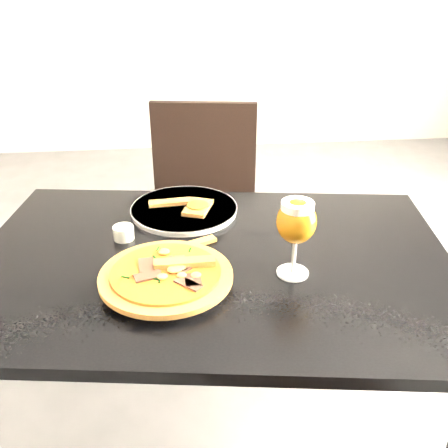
{
  "coord_description": "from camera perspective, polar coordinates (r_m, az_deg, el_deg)",
  "views": [
    {
      "loc": [
        -0.11,
        -1.09,
        1.41
      ],
      "look_at": [
        0.01,
        -0.01,
        0.83
      ],
      "focal_mm": 40.0,
      "sensor_mm": 36.0,
      "label": 1
    }
  ],
  "objects": [
    {
      "name": "pizza",
      "position": [
        1.15,
        -6.58,
        -5.75
      ],
      "size": [
        0.31,
        0.31,
        0.03
      ],
      "rotation": [
        0.0,
        0.0,
        -0.29
      ],
      "color": "#A15126",
      "rests_on": "plate_main"
    },
    {
      "name": "chair_far",
      "position": [
        1.97,
        -2.46,
        0.92
      ],
      "size": [
        0.49,
        0.49,
        0.94
      ],
      "rotation": [
        0.0,
        0.0,
        -0.15
      ],
      "color": "black",
      "rests_on": "ground"
    },
    {
      "name": "loose_crust",
      "position": [
        1.31,
        -3.28,
        -2.23
      ],
      "size": [
        0.12,
        0.07,
        0.01
      ],
      "primitive_type": "cube",
      "rotation": [
        0.0,
        0.0,
        0.42
      ],
      "color": "#A15126",
      "rests_on": "dining_table"
    },
    {
      "name": "crust_scraps",
      "position": [
        1.47,
        -4.03,
        2.13
      ],
      "size": [
        0.19,
        0.13,
        0.02
      ],
      "rotation": [
        0.0,
        0.0,
        0.53
      ],
      "color": "#A15126",
      "rests_on": "plate_second"
    },
    {
      "name": "plate_second",
      "position": [
        1.48,
        -4.57,
        1.67
      ],
      "size": [
        0.38,
        0.38,
        0.02
      ],
      "primitive_type": "cylinder",
      "rotation": [
        0.0,
        0.0,
        0.26
      ],
      "color": "silver",
      "rests_on": "dining_table"
    },
    {
      "name": "dining_table",
      "position": [
        1.3,
        -1.33,
        -7.16
      ],
      "size": [
        1.3,
        0.96,
        0.75
      ],
      "rotation": [
        0.0,
        0.0,
        -0.14
      ],
      "color": "black",
      "rests_on": "ground"
    },
    {
      "name": "sauce_cup",
      "position": [
        1.35,
        -11.41,
        -0.91
      ],
      "size": [
        0.06,
        0.06,
        0.04
      ],
      "color": "beige",
      "rests_on": "dining_table"
    },
    {
      "name": "plate_main",
      "position": [
        1.16,
        -6.53,
        -6.44
      ],
      "size": [
        0.37,
        0.37,
        0.01
      ],
      "primitive_type": "cylinder",
      "rotation": [
        0.0,
        0.0,
        -0.47
      ],
      "color": "silver",
      "rests_on": "dining_table"
    },
    {
      "name": "beer_glass",
      "position": [
        1.13,
        8.28,
        0.22
      ],
      "size": [
        0.09,
        0.09,
        0.19
      ],
      "color": "silver",
      "rests_on": "dining_table"
    },
    {
      "name": "ground",
      "position": [
        1.79,
        -0.3,
        -24.19
      ],
      "size": [
        6.0,
        6.0,
        0.0
      ],
      "primitive_type": "plane",
      "color": "#5B5B5D",
      "rests_on": "ground"
    }
  ]
}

